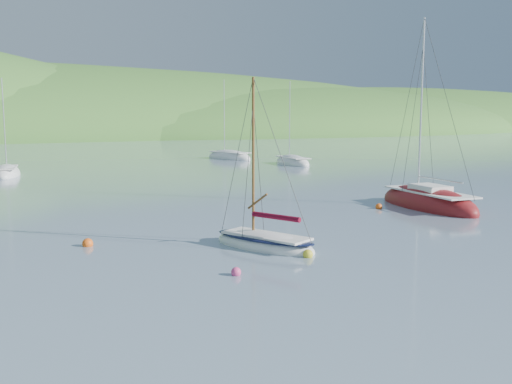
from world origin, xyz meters
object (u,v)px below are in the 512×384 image
distant_sloop_b (229,158)px  distant_sloop_d (292,163)px  distant_sloop_a (6,174)px  daysailer_white (264,243)px  sloop_red (428,204)px

distant_sloop_b → distant_sloop_d: distant_sloop_b is taller
distant_sloop_a → distant_sloop_d: distant_sloop_d is taller
distant_sloop_b → distant_sloop_d: 12.36m
daysailer_white → sloop_red: sloop_red is taller
daysailer_white → distant_sloop_b: size_ratio=0.68×
sloop_red → distant_sloop_a: 41.29m
distant_sloop_b → distant_sloop_d: bearing=-90.7°
sloop_red → daysailer_white: bearing=-153.8°
sloop_red → distant_sloop_b: (7.24, 44.75, -0.04)m
distant_sloop_b → sloop_red: bearing=-113.4°
sloop_red → distant_sloop_b: sloop_red is taller
distant_sloop_a → distant_sloop_b: bearing=28.2°
sloop_red → distant_sloop_b: 45.33m
daysailer_white → distant_sloop_a: bearing=77.5°
daysailer_white → distant_sloop_b: distant_sloop_b is taller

